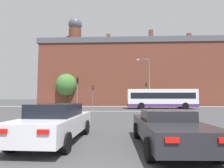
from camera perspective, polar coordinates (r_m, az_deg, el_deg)
The scene contains 14 objects.
stop_line_strip at distance 22.18m, azimuth 1.58°, elevation -8.91°, with size 7.85×0.30×0.01m, color silver.
far_pavement at distance 34.59m, azimuth 1.84°, elevation -7.34°, with size 68.72×2.50×0.01m, color gray.
brick_civic_building at distance 43.18m, azimuth 5.19°, elevation 3.47°, with size 41.24×11.17×22.06m.
car_saloon_left at distance 7.30m, azimuth -17.78°, elevation -11.67°, with size 2.05×4.67×1.46m.
car_roadster_right at distance 6.49m, azimuth 17.79°, elevation -13.47°, with size 2.11×4.47×1.25m.
bus_crossing_lead at distance 28.33m, azimuth 15.74°, elevation -4.52°, with size 10.48×2.69×3.02m.
traffic_light_near_left at distance 23.64m, azimuth -11.25°, elevation -1.39°, with size 0.26×0.31×4.42m.
traffic_light_far_left at distance 34.50m, azimuth -6.30°, elevation -2.78°, with size 0.26×0.31×4.07m.
traffic_light_far_right at distance 34.29m, azimuth 11.14°, elevation -2.20°, with size 0.26×0.31×4.57m.
street_lamp_junction at distance 28.14m, azimuth 11.45°, elevation 1.94°, with size 2.11×0.36×8.00m.
pedestrian_waiting at distance 35.57m, azimuth 12.49°, elevation -5.62°, with size 0.44×0.44×1.65m.
pedestrian_walking_east at distance 34.75m, azimuth 8.69°, elevation -5.61°, with size 0.46×0.37×1.72m.
pedestrian_walking_west at distance 35.21m, azimuth 15.05°, elevation -5.56°, with size 0.45×0.41×1.67m.
tree_by_building at distance 38.85m, azimuth -14.67°, elevation -0.21°, with size 4.46×4.46×6.88m.
Camera 1 is at (0.27, -2.27, 1.68)m, focal length 28.00 mm.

